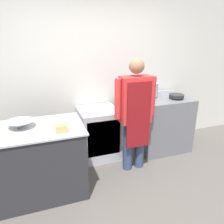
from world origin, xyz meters
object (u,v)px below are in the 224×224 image
Objects in this scene: person_cook at (135,110)px; plastic_tub at (61,128)px; fridge_unit at (99,133)px; mixing_bowl at (20,124)px; stove at (161,123)px; saute_pan at (177,96)px; stock_pot at (149,89)px.

plastic_tub is at bearing -164.51° from person_cook.
fridge_unit is at bearing 50.90° from plastic_tub.
mixing_bowl is 2.56× the size of plastic_tub.
fridge_unit is 1.36m from mixing_bowl.
stove is 1.14m from fridge_unit.
fridge_unit is 0.49× the size of person_cook.
person_cook reaches higher than mixing_bowl.
plastic_tub reaches higher than stove.
fridge_unit is 3.33× the size of saute_pan.
fridge_unit is at bearing -177.11° from stock_pot.
stove is 0.56m from saute_pan.
fridge_unit is 2.59× the size of mixing_bowl.
person_cook is (0.40, -0.53, 0.53)m from fridge_unit.
stove is 3.88× the size of saute_pan.
stock_pot reaches higher than plastic_tub.
fridge_unit is at bearing 26.44° from mixing_bowl.
stock_pot is (0.54, 0.58, 0.14)m from person_cook.
plastic_tub is (-0.68, -0.83, 0.53)m from fridge_unit.
stock_pot is at bearing 28.66° from plastic_tub.
person_cook is 6.74× the size of saute_pan.
fridge_unit is 1.15m from stock_pot.
stock_pot reaches higher than fridge_unit.
stove is 2.35m from mixing_bowl.
mixing_bowl is at bearing -179.12° from person_cook.
saute_pan reaches higher than plastic_tub.
fridge_unit is at bearing 126.58° from person_cook.
mixing_bowl and plastic_tub have the same top height.
person_cook is 13.35× the size of plastic_tub.
stove is at bearing 22.49° from plastic_tub.
person_cook is at bearing 0.88° from mixing_bowl.
stock_pot reaches higher than mixing_bowl.
mixing_bowl is at bearing -171.91° from saute_pan.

